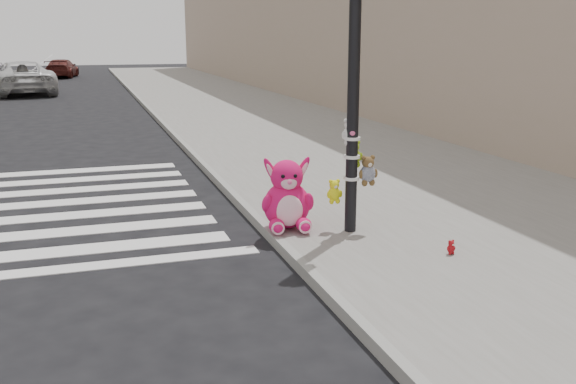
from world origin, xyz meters
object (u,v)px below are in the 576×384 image
object	(u,v)px
signal_pole	(354,112)
pink_bunny	(287,199)
car_white_near	(22,78)
red_teddy	(451,247)

from	to	relation	value
signal_pole	pink_bunny	distance (m)	1.53
signal_pole	pink_bunny	size ratio (longest dim) A/B	3.84
car_white_near	pink_bunny	bearing A→B (deg)	92.17
pink_bunny	signal_pole	bearing A→B (deg)	-15.04
signal_pole	red_teddy	xyz separation A→B (m)	(0.78, -1.31, -1.56)
pink_bunny	red_teddy	bearing A→B (deg)	-37.82
signal_pole	pink_bunny	world-z (taller)	signal_pole
pink_bunny	red_teddy	size ratio (longest dim) A/B	5.57
signal_pole	pink_bunny	bearing A→B (deg)	156.66
red_teddy	pink_bunny	bearing A→B (deg)	122.39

